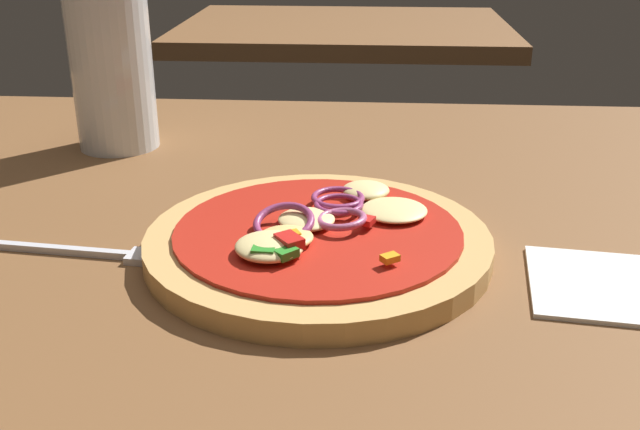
{
  "coord_description": "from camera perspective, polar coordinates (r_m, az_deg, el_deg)",
  "views": [
    {
      "loc": [
        0.01,
        -0.41,
        0.25
      ],
      "look_at": [
        -0.02,
        0.06,
        0.05
      ],
      "focal_mm": 41.62,
      "sensor_mm": 36.0,
      "label": 1
    }
  ],
  "objects": [
    {
      "name": "beer_glass",
      "position": [
        0.73,
        -15.62,
        10.13
      ],
      "size": [
        0.08,
        0.08,
        0.15
      ],
      "color": "silver",
      "rests_on": "dining_table"
    },
    {
      "name": "dining_table",
      "position": [
        0.47,
        2.14,
        -6.86
      ],
      "size": [
        1.23,
        0.9,
        0.03
      ],
      "color": "brown",
      "rests_on": "ground"
    },
    {
      "name": "pizza",
      "position": [
        0.5,
        -0.12,
        -1.93
      ],
      "size": [
        0.23,
        0.23,
        0.03
      ],
      "color": "tan",
      "rests_on": "dining_table"
    },
    {
      "name": "background_table",
      "position": [
        1.5,
        1.89,
        13.98
      ],
      "size": [
        0.63,
        0.48,
        0.03
      ],
      "color": "brown",
      "rests_on": "ground"
    },
    {
      "name": "fork",
      "position": [
        0.52,
        -16.59,
        -2.83
      ],
      "size": [
        0.17,
        0.03,
        0.01
      ],
      "color": "silver",
      "rests_on": "dining_table"
    }
  ]
}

